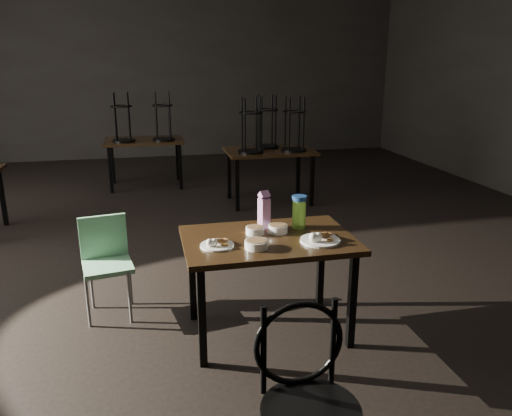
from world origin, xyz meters
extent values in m
plane|color=black|center=(0.00, 0.00, 0.00)|extent=(12.00, 12.00, 0.00)
cube|color=black|center=(0.00, 6.00, 1.60)|extent=(10.00, 0.04, 3.20)
cube|color=black|center=(0.54, -1.25, 0.73)|extent=(1.20, 0.80, 0.04)
cube|color=black|center=(0.02, -1.57, 0.35)|extent=(0.05, 0.05, 0.71)
cube|color=black|center=(1.06, -1.57, 0.35)|extent=(0.05, 0.05, 0.71)
cube|color=black|center=(0.02, -0.93, 0.35)|extent=(0.05, 0.05, 0.71)
cube|color=black|center=(1.06, -0.93, 0.35)|extent=(0.05, 0.05, 0.71)
cylinder|color=white|center=(0.16, -1.34, 0.76)|extent=(0.23, 0.23, 0.01)
cube|color=olive|center=(0.16, -1.30, 0.80)|extent=(0.08, 0.08, 0.04)
cube|color=olive|center=(0.19, -1.30, 0.80)|extent=(0.10, 0.10, 0.03)
ellipsoid|color=white|center=(0.10, -1.37, 0.79)|extent=(0.04, 0.04, 0.05)
ellipsoid|color=white|center=(0.13, -1.37, 0.79)|extent=(0.04, 0.04, 0.05)
cylinder|color=white|center=(0.86, -1.41, 0.76)|extent=(0.28, 0.28, 0.02)
cube|color=olive|center=(0.87, -1.36, 0.82)|extent=(0.10, 0.10, 0.05)
cube|color=olive|center=(0.90, -1.36, 0.82)|extent=(0.12, 0.12, 0.03)
ellipsoid|color=white|center=(0.80, -1.45, 0.80)|extent=(0.05, 0.05, 0.07)
ellipsoid|color=white|center=(0.84, -1.45, 0.80)|extent=(0.05, 0.05, 0.07)
cylinder|color=white|center=(0.46, -1.15, 0.78)|extent=(0.13, 0.13, 0.05)
cylinder|color=brown|center=(0.46, -1.15, 0.79)|extent=(0.11, 0.11, 0.01)
cylinder|color=white|center=(0.63, -1.16, 0.78)|extent=(0.14, 0.14, 0.06)
cylinder|color=brown|center=(0.63, -1.16, 0.80)|extent=(0.12, 0.12, 0.01)
cylinder|color=white|center=(0.41, -1.43, 0.78)|extent=(0.16, 0.16, 0.05)
cylinder|color=brown|center=(0.41, -1.43, 0.80)|extent=(0.13, 0.13, 0.01)
cube|color=#88187C|center=(0.55, -1.04, 0.86)|extent=(0.09, 0.09, 0.23)
cube|color=#88187C|center=(0.55, -1.04, 1.00)|extent=(0.09, 0.09, 0.07)
cylinder|color=#88D63F|center=(0.81, -1.09, 0.86)|extent=(0.13, 0.13, 0.21)
cylinder|color=navy|center=(0.81, -1.09, 0.98)|extent=(0.14, 0.14, 0.03)
ellipsoid|color=silver|center=(1.00, -1.30, 0.75)|extent=(0.04, 0.06, 0.01)
cube|color=silver|center=(1.00, -1.39, 0.75)|extent=(0.03, 0.12, 0.00)
cylinder|color=black|center=(0.35, -2.75, 0.50)|extent=(0.44, 0.44, 0.03)
torus|color=black|center=(0.35, -2.56, 0.72)|extent=(0.43, 0.03, 0.43)
cube|color=#70AF84|center=(-0.62, -0.73, 0.42)|extent=(0.42, 0.42, 0.04)
cube|color=#70AF84|center=(-0.64, -0.57, 0.61)|extent=(0.36, 0.09, 0.34)
cylinder|color=slate|center=(-0.77, -0.89, 0.21)|extent=(0.02, 0.02, 0.42)
cylinder|color=slate|center=(-0.46, -0.89, 0.21)|extent=(0.02, 0.02, 0.42)
cylinder|color=slate|center=(-0.77, -0.58, 0.21)|extent=(0.02, 0.02, 0.42)
cylinder|color=slate|center=(-0.46, -0.58, 0.21)|extent=(0.02, 0.02, 0.42)
cube|color=black|center=(-2.00, 1.87, 0.35)|extent=(0.05, 0.05, 0.71)
cube|color=black|center=(1.40, 2.16, 0.73)|extent=(1.20, 0.80, 0.04)
cube|color=black|center=(0.88, 1.84, 0.35)|extent=(0.05, 0.05, 0.71)
cube|color=black|center=(1.92, 1.84, 0.35)|extent=(0.05, 0.05, 0.71)
cube|color=black|center=(0.88, 2.48, 0.35)|extent=(0.05, 0.05, 0.71)
cube|color=black|center=(1.92, 2.48, 0.35)|extent=(0.05, 0.05, 0.71)
cylinder|color=black|center=(1.10, 2.01, 0.77)|extent=(0.34, 0.34, 0.03)
torus|color=black|center=(1.10, 2.01, 1.27)|extent=(0.32, 0.32, 0.02)
cylinder|color=black|center=(1.20, 2.11, 1.13)|extent=(0.03, 0.03, 0.70)
cylinder|color=black|center=(1.01, 2.11, 1.13)|extent=(0.03, 0.03, 0.70)
cylinder|color=black|center=(1.01, 1.91, 1.13)|extent=(0.03, 0.03, 0.70)
cylinder|color=black|center=(1.20, 1.91, 1.13)|extent=(0.03, 0.03, 0.70)
cylinder|color=black|center=(1.70, 2.01, 0.77)|extent=(0.34, 0.34, 0.03)
torus|color=black|center=(1.70, 2.01, 1.27)|extent=(0.32, 0.32, 0.02)
cylinder|color=black|center=(1.80, 2.11, 1.13)|extent=(0.03, 0.03, 0.70)
cylinder|color=black|center=(1.61, 2.11, 1.13)|extent=(0.03, 0.03, 0.70)
cylinder|color=black|center=(1.61, 1.91, 1.13)|extent=(0.03, 0.03, 0.70)
cylinder|color=black|center=(1.80, 1.91, 1.13)|extent=(0.03, 0.03, 0.70)
cylinder|color=black|center=(1.40, 2.34, 0.77)|extent=(0.34, 0.34, 0.03)
torus|color=black|center=(1.40, 2.34, 1.27)|extent=(0.32, 0.32, 0.02)
cylinder|color=black|center=(1.50, 2.44, 1.13)|extent=(0.03, 0.03, 0.70)
cylinder|color=black|center=(1.31, 2.44, 1.13)|extent=(0.03, 0.03, 0.70)
cylinder|color=black|center=(1.31, 2.24, 1.13)|extent=(0.03, 0.03, 0.70)
cylinder|color=black|center=(1.50, 2.24, 1.13)|extent=(0.03, 0.03, 0.70)
cube|color=black|center=(-0.28, 3.47, 0.73)|extent=(1.20, 0.80, 0.04)
cube|color=black|center=(-0.80, 3.15, 0.35)|extent=(0.05, 0.05, 0.71)
cube|color=black|center=(0.24, 3.15, 0.35)|extent=(0.05, 0.05, 0.71)
cube|color=black|center=(-0.80, 3.79, 0.35)|extent=(0.05, 0.05, 0.71)
cube|color=black|center=(0.24, 3.79, 0.35)|extent=(0.05, 0.05, 0.71)
cylinder|color=black|center=(-0.58, 3.32, 0.77)|extent=(0.34, 0.34, 0.03)
torus|color=black|center=(-0.58, 3.32, 1.27)|extent=(0.32, 0.32, 0.02)
cylinder|color=black|center=(-0.48, 3.42, 1.13)|extent=(0.03, 0.03, 0.70)
cylinder|color=black|center=(-0.68, 3.42, 1.13)|extent=(0.03, 0.03, 0.70)
cylinder|color=black|center=(-0.68, 3.22, 1.13)|extent=(0.03, 0.03, 0.70)
cylinder|color=black|center=(-0.48, 3.22, 1.13)|extent=(0.03, 0.03, 0.70)
cylinder|color=black|center=(0.02, 3.32, 0.77)|extent=(0.34, 0.34, 0.03)
torus|color=black|center=(0.02, 3.32, 1.27)|extent=(0.32, 0.32, 0.02)
cylinder|color=black|center=(0.12, 3.42, 1.13)|extent=(0.03, 0.03, 0.70)
cylinder|color=black|center=(-0.08, 3.42, 1.13)|extent=(0.03, 0.03, 0.70)
cylinder|color=black|center=(-0.08, 3.22, 1.13)|extent=(0.03, 0.03, 0.70)
cylinder|color=black|center=(0.12, 3.22, 1.13)|extent=(0.03, 0.03, 0.70)
camera|label=1|loc=(-0.27, -4.46, 1.96)|focal=35.00mm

